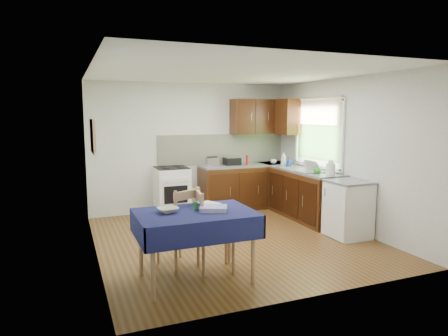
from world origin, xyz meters
name	(u,v)px	position (x,y,z in m)	size (l,w,h in m)	color
floor	(233,239)	(0.00, 0.00, 0.00)	(4.20, 4.20, 0.00)	#553316
ceiling	(234,73)	(0.00, 0.00, 2.50)	(4.00, 4.20, 0.02)	white
wall_back	(192,147)	(0.00, 2.10, 1.25)	(4.00, 0.02, 2.50)	silver
wall_front	(316,179)	(0.00, -2.10, 1.25)	(4.00, 0.02, 2.50)	silver
wall_left	(93,164)	(-2.00, 0.00, 1.25)	(0.02, 4.20, 2.50)	white
wall_right	(343,153)	(2.00, 0.00, 1.25)	(0.02, 4.20, 2.50)	silver
base_cabinets	(272,191)	(1.36, 1.26, 0.43)	(1.90, 2.30, 0.86)	#311D08
worktop_back	(246,165)	(1.05, 1.80, 0.88)	(1.90, 0.60, 0.04)	slate
worktop_right	(306,171)	(1.70, 0.65, 0.88)	(0.60, 1.70, 0.04)	slate
worktop_corner	(275,164)	(1.70, 1.80, 0.88)	(0.60, 0.60, 0.04)	slate
splashback	(223,149)	(0.65, 2.08, 1.20)	(2.70, 0.02, 0.60)	white
upper_cabinets	(268,117)	(1.52, 1.80, 1.85)	(1.20, 0.85, 0.70)	#311D08
stove	(172,191)	(-0.50, 1.80, 0.46)	(0.60, 0.61, 0.92)	white
window	(318,128)	(1.97, 0.70, 1.65)	(0.04, 1.48, 1.26)	#325C26
fridge	(348,209)	(1.70, -0.55, 0.44)	(0.58, 0.60, 0.89)	white
corkboard	(93,136)	(-1.97, 0.30, 1.60)	(0.04, 0.62, 0.47)	tan
dining_table	(195,221)	(-1.00, -1.23, 0.70)	(1.33, 0.90, 0.81)	#120F3D
chair_far	(180,225)	(-1.04, -0.74, 0.53)	(0.59, 0.59, 1.00)	tan
chair_near	(211,229)	(-0.74, -1.05, 0.53)	(0.50, 0.50, 1.01)	tan
toaster	(212,162)	(0.30, 1.75, 0.99)	(0.25, 0.15, 0.19)	silver
sandwich_press	(232,160)	(0.74, 1.82, 0.99)	(0.30, 0.26, 0.18)	black
sauce_bottle	(247,160)	(1.00, 1.66, 1.00)	(0.05, 0.05, 0.20)	red
yellow_packet	(233,161)	(0.81, 1.91, 0.97)	(0.11, 0.07, 0.14)	yellow
dish_rack	(311,171)	(1.63, 0.38, 0.92)	(0.44, 0.34, 0.21)	gray
kettle	(331,168)	(1.75, -0.01, 1.01)	(0.15, 0.15, 0.26)	white
cup	(274,161)	(1.59, 1.65, 0.95)	(0.12, 0.12, 0.09)	white
soap_bottle_a	(283,159)	(1.61, 1.30, 1.04)	(0.10, 0.11, 0.27)	white
soap_bottle_b	(289,162)	(1.66, 1.18, 0.98)	(0.08, 0.08, 0.17)	#1C3CA6
soap_bottle_c	(317,169)	(1.62, 0.18, 0.98)	(0.12, 0.12, 0.16)	#2B8F27
plate_bowl	(168,210)	(-1.29, -1.14, 0.83)	(0.23, 0.23, 0.06)	beige
book	(204,205)	(-0.80, -0.98, 0.81)	(0.18, 0.25, 0.02)	white
spice_jar	(195,206)	(-0.97, -1.15, 0.85)	(0.05, 0.05, 0.10)	#248528
tea_towel	(213,209)	(-0.79, -1.27, 0.83)	(0.30, 0.24, 0.05)	#2D2997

